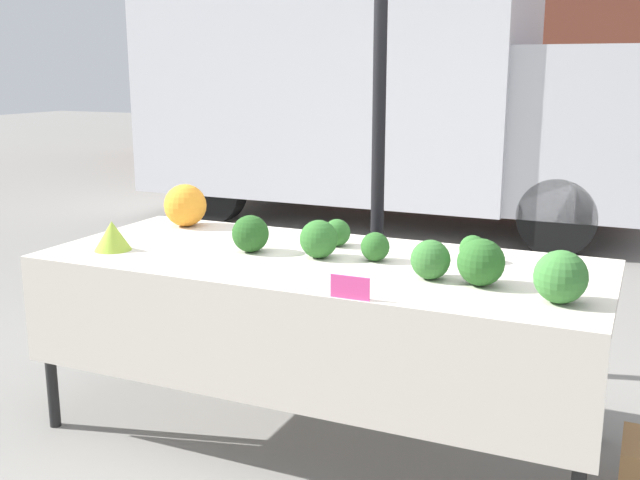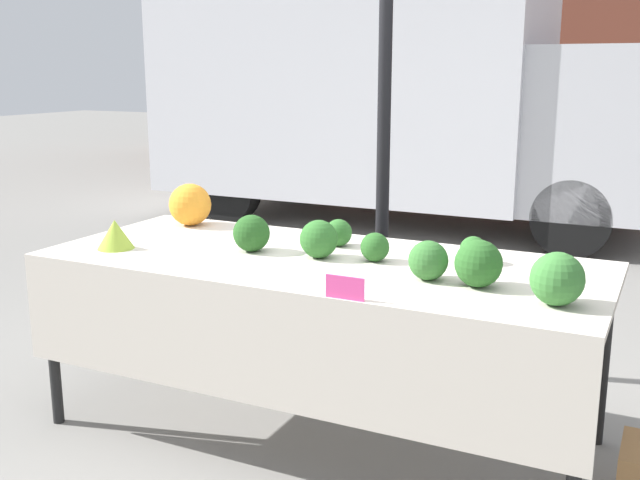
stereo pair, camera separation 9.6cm
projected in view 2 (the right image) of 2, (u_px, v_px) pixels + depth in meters
ground_plane at (320, 432)px, 3.38m from camera, size 40.00×40.00×0.00m
building_facade at (599, 18)px, 11.46m from camera, size 16.00×0.60×4.73m
tent_pole at (383, 150)px, 3.91m from camera, size 0.07×0.07×2.37m
parked_truck at (389, 101)px, 7.78m from camera, size 5.08×1.93×2.38m
market_table at (313, 281)px, 3.15m from camera, size 2.39×1.00×0.81m
orange_cauliflower at (190, 205)px, 3.85m from camera, size 0.22×0.22×0.22m
romanesco_head at (115, 234)px, 3.35m from camera, size 0.16×0.16×0.13m
broccoli_head_0 at (478, 264)px, 2.76m from camera, size 0.18×0.18×0.18m
broccoli_head_1 at (428, 260)px, 2.85m from camera, size 0.15×0.15×0.15m
broccoli_head_2 at (375, 247)px, 3.13m from camera, size 0.12×0.12×0.12m
broccoli_head_3 at (338, 233)px, 3.40m from camera, size 0.12×0.12×0.12m
broccoli_head_4 at (251, 233)px, 3.30m from camera, size 0.16×0.16×0.16m
broccoli_head_5 at (319, 239)px, 3.19m from camera, size 0.16×0.16×0.16m
broccoli_head_6 at (557, 279)px, 2.54m from camera, size 0.19×0.19×0.19m
broccoli_head_7 at (473, 250)px, 3.11m from camera, size 0.11×0.11×0.11m
price_sign at (345, 288)px, 2.62m from camera, size 0.15×0.01×0.08m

